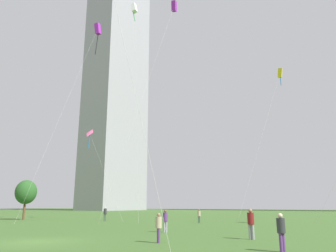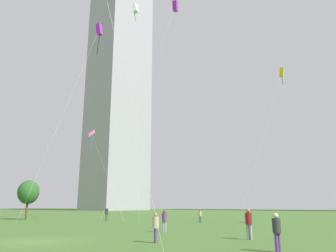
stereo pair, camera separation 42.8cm
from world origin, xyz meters
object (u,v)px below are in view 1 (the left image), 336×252
at_px(person_standing_0, 165,219).
at_px(kite_flying_4, 90,135).
at_px(person_standing_4, 199,215).
at_px(distant_highrise_0, 117,77).
at_px(kite_flying_3, 98,30).
at_px(park_tree_0, 26,192).
at_px(person_standing_5, 105,213).
at_px(kite_flying_1, 134,9).
at_px(person_standing_3, 251,221).
at_px(person_standing_1, 159,225).
at_px(kite_flying_7, 174,7).
at_px(person_standing_2, 281,229).
at_px(kite_flying_2, 280,74).

height_order(person_standing_0, kite_flying_4, kite_flying_4).
distance_m(person_standing_4, distant_highrise_0, 107.21).
height_order(kite_flying_3, park_tree_0, kite_flying_3).
distance_m(person_standing_5, park_tree_0, 12.83).
xyz_separation_m(kite_flying_1, distant_highrise_0, (-52.53, 72.07, 25.85)).
bearing_deg(park_tree_0, person_standing_0, -21.40).
height_order(person_standing_3, kite_flying_4, kite_flying_4).
distance_m(person_standing_1, person_standing_5, 25.59).
relative_size(person_standing_5, kite_flying_7, 0.06).
bearing_deg(person_standing_2, kite_flying_4, -95.81).
bearing_deg(kite_flying_4, person_standing_3, -32.87).
distance_m(person_standing_5, distant_highrise_0, 100.92).
bearing_deg(person_standing_3, person_standing_5, 151.12).
height_order(person_standing_4, park_tree_0, park_tree_0).
bearing_deg(kite_flying_7, kite_flying_1, -130.57).
bearing_deg(person_standing_4, person_standing_3, 60.82).
bearing_deg(kite_flying_3, park_tree_0, -169.02).
bearing_deg(person_standing_1, distant_highrise_0, -0.27).
distance_m(person_standing_3, kite_flying_3, 39.26).
height_order(kite_flying_2, kite_flying_4, kite_flying_2).
distance_m(person_standing_5, kite_flying_4, 12.43).
distance_m(person_standing_0, kite_flying_1, 31.61).
bearing_deg(person_standing_1, kite_flying_3, 10.47).
distance_m(person_standing_1, person_standing_2, 6.58).
relative_size(person_standing_4, kite_flying_3, 0.05).
bearing_deg(person_standing_2, person_standing_4, -119.78).
relative_size(kite_flying_7, park_tree_0, 5.82).
relative_size(person_standing_4, kite_flying_4, 0.12).
height_order(person_standing_3, kite_flying_3, kite_flying_3).
relative_size(person_standing_1, kite_flying_2, 0.08).
relative_size(person_standing_3, person_standing_5, 1.01).
distance_m(person_standing_0, person_standing_2, 11.74).
distance_m(person_standing_3, person_standing_5, 26.18).
bearing_deg(person_standing_1, person_standing_4, -23.10).
bearing_deg(person_standing_4, kite_flying_7, -91.94).
distance_m(person_standing_0, kite_flying_3, 34.48).
height_order(person_standing_4, kite_flying_2, kite_flying_2).
relative_size(person_standing_5, kite_flying_2, 0.08).
bearing_deg(kite_flying_4, park_tree_0, -150.98).
bearing_deg(person_standing_0, person_standing_1, 85.32).
height_order(person_standing_1, kite_flying_4, kite_flying_4).
bearing_deg(person_standing_1, kite_flying_7, -14.72).
distance_m(person_standing_2, kite_flying_4, 37.89).
bearing_deg(person_standing_3, kite_flying_4, 153.06).
bearing_deg(park_tree_0, person_standing_1, -29.87).
height_order(person_standing_1, kite_flying_3, kite_flying_3).
height_order(person_standing_0, person_standing_1, person_standing_0).
bearing_deg(park_tree_0, kite_flying_4, 29.02).
distance_m(person_standing_2, kite_flying_1, 38.55).
bearing_deg(person_standing_4, distant_highrise_0, -108.01).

